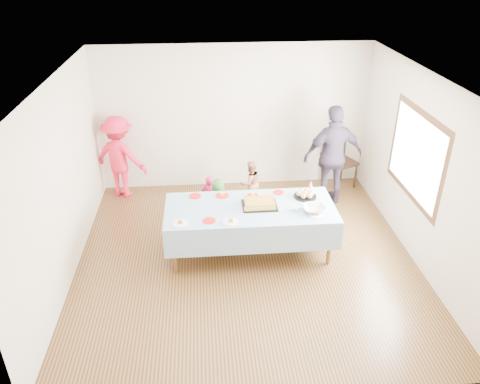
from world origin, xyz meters
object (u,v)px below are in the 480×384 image
object	(u,v)px
birthday_cake	(259,203)
party_table	(250,210)
adult_left	(120,157)
dining_chair	(339,156)

from	to	relation	value
birthday_cake	party_table	bearing A→B (deg)	-169.09
adult_left	birthday_cake	bearing A→B (deg)	161.03
birthday_cake	adult_left	world-z (taller)	adult_left
party_table	adult_left	xyz separation A→B (m)	(-2.17, 2.04, 0.05)
birthday_cake	adult_left	size ratio (longest dim) A/B	0.33
party_table	dining_chair	distance (m)	2.88
party_table	dining_chair	size ratio (longest dim) A/B	2.29
birthday_cake	dining_chair	world-z (taller)	dining_chair
adult_left	dining_chair	bearing A→B (deg)	-156.76
birthday_cake	dining_chair	distance (m)	2.77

